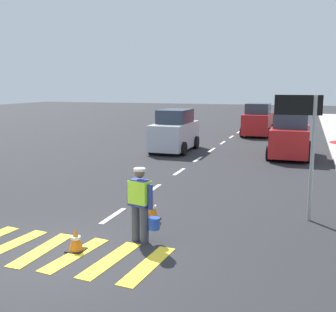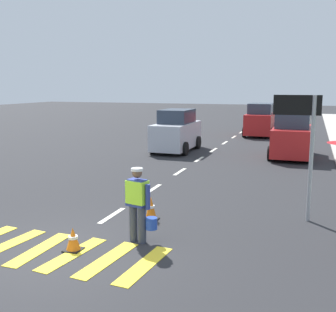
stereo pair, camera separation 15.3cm
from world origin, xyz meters
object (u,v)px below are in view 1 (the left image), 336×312
Objects in this scene: lane_direction_sign at (304,127)px; car_outgoing_far at (258,120)px; traffic_cone_near at (152,208)px; traffic_cone_far at (76,240)px; road_worker at (141,201)px; car_parked_far at (290,137)px; car_oncoming_lead at (175,132)px.

car_outgoing_far is (-3.14, 18.17, -1.37)m from lane_direction_sign.
car_outgoing_far is at bearing 99.81° from lane_direction_sign.
traffic_cone_near reaches higher than traffic_cone_far.
traffic_cone_far is at bearing -140.55° from road_worker.
car_parked_far is at bearing 78.06° from road_worker.
car_outgoing_far reaches higher than car_oncoming_lead.
car_oncoming_lead is 9.04m from car_outgoing_far.
traffic_cone_far is (-4.39, -3.68, -2.16)m from lane_direction_sign.
car_outgoing_far is at bearing 88.69° from traffic_cone_near.
car_oncoming_lead is (-2.92, 11.06, 0.71)m from traffic_cone_near.
lane_direction_sign reaches higher than traffic_cone_near.
traffic_cone_near is at bearing -75.20° from car_oncoming_lead.
car_parked_far reaches higher than traffic_cone_near.
traffic_cone_far is (-0.80, -2.41, -0.06)m from traffic_cone_near.
traffic_cone_near is at bearing -160.48° from lane_direction_sign.
traffic_cone_near is 0.16× the size of car_oncoming_lead.
car_outgoing_far reaches higher than traffic_cone_far.
road_worker is at bearing -75.59° from car_oncoming_lead.
lane_direction_sign reaches higher than car_parked_far.
road_worker is 3.31× the size of traffic_cone_far.
traffic_cone_near is 0.16× the size of car_parked_far.
lane_direction_sign is 5.14× the size of traffic_cone_near.
road_worker is 0.42× the size of car_oncoming_lead.
road_worker is at bearing -139.87° from lane_direction_sign.
car_parked_far is at bearing -73.64° from car_outgoing_far.
car_oncoming_lead reaches higher than traffic_cone_far.
car_parked_far is (-0.65, 9.69, -1.40)m from lane_direction_sign.
traffic_cone_near is 11.46m from car_oncoming_lead.
car_parked_far is 0.92× the size of car_outgoing_far.
car_outgoing_far reaches higher than car_parked_far.
car_outgoing_far is (1.25, 21.86, 0.79)m from traffic_cone_far.
lane_direction_sign is (3.28, 2.77, 1.48)m from road_worker.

